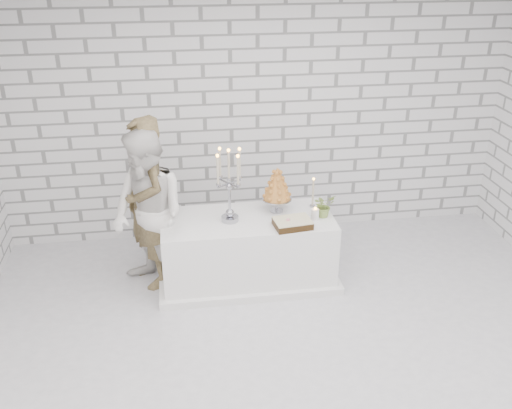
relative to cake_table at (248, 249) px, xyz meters
The scene contains 12 objects.
ground 1.42m from the cake_table, 78.17° to the right, with size 6.00×5.00×0.01m, color silver.
ceiling 2.96m from the cake_table, 78.17° to the right, with size 6.00×5.00×0.01m, color white.
wall_back 1.64m from the cake_table, 76.46° to the left, with size 6.00×0.01×3.00m, color white.
cake_table is the anchor object (origin of this frame).
groom 1.17m from the cake_table, behind, with size 0.67×0.44×1.85m, color #493C26.
bride 1.13m from the cake_table, behind, with size 0.86×0.67×1.76m, color white.
candelabra 0.79m from the cake_table, behind, with size 0.32×0.32×0.79m, color #9999A3, non-canonical shape.
croquembouche 0.72m from the cake_table, 20.67° to the left, with size 0.33×0.33×0.50m, color #B96D25, non-canonical shape.
chocolate_cake 0.65m from the cake_table, 30.78° to the right, with size 0.37×0.26×0.08m, color black.
pillar_candle 0.83m from the cake_table, 10.43° to the right, with size 0.08×0.08×0.12m, color white.
extra_taper 0.93m from the cake_table, 13.07° to the left, with size 0.06×0.06×0.32m, color beige.
flowers 0.94m from the cake_table, ahead, with size 0.22×0.19×0.25m, color olive.
Camera 1 is at (-0.98, -4.00, 3.49)m, focal length 40.57 mm.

